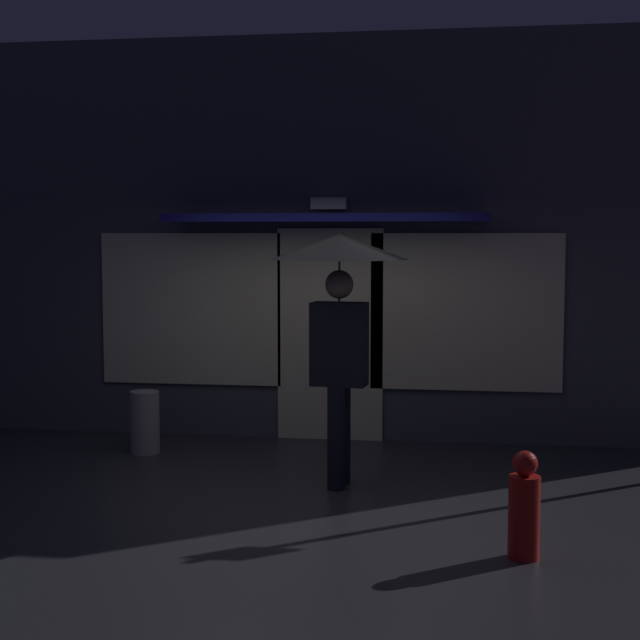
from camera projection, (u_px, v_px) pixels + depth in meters
ground_plane at (294, 496)px, 7.64m from camera, size 18.00×18.00×0.00m
building_facade at (332, 241)px, 9.76m from camera, size 8.16×1.00×4.18m
person_with_umbrella at (339, 285)px, 7.78m from camera, size 1.16×1.16×2.14m
sidewalk_bollard at (145, 422)px, 9.14m from camera, size 0.28×0.28×0.61m
fire_hydrant at (524, 508)px, 6.13m from camera, size 0.21×0.21×0.72m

